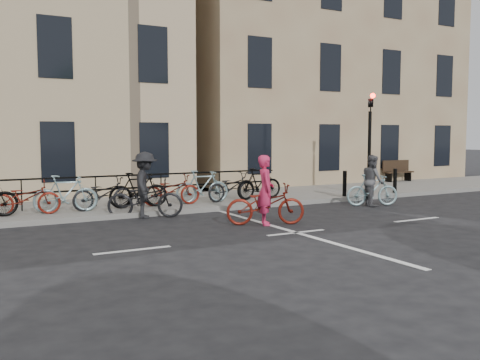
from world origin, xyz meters
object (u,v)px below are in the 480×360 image
bench (397,170)px  cyclist_pink (265,201)px  cyclist_grey (372,185)px  cyclist_dark (145,192)px  traffic_light (370,131)px

bench → cyclist_pink: size_ratio=0.75×
bench → cyclist_grey: (-6.11, -5.00, 0.00)m
cyclist_dark → traffic_light: bearing=-65.8°
cyclist_pink → cyclist_grey: 5.14m
bench → cyclist_dark: 13.95m
cyclist_pink → traffic_light: bearing=-42.1°
cyclist_pink → cyclist_grey: bearing=-51.9°
cyclist_pink → cyclist_dark: cyclist_dark is taller
traffic_light → cyclist_pink: traffic_light is taller
traffic_light → cyclist_grey: size_ratio=2.19×
traffic_light → cyclist_grey: traffic_light is taller
cyclist_grey → cyclist_dark: (-7.30, 1.17, 0.05)m
cyclist_grey → cyclist_dark: size_ratio=0.81×
cyclist_grey → cyclist_pink: bearing=127.0°
bench → cyclist_grey: 7.90m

